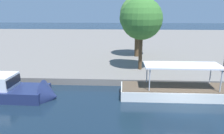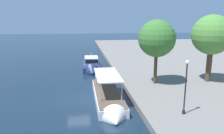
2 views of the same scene
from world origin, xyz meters
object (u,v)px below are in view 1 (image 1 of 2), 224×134
at_px(motor_yacht_0, 10,92).
at_px(tree_2, 139,14).
at_px(tour_boat_1, 191,94).
at_px(tree_0, 141,19).

distance_m(motor_yacht_0, tree_2, 20.00).
relative_size(motor_yacht_0, tree_2, 1.02).
bearing_deg(tour_boat_1, motor_yacht_0, -176.29).
relative_size(tour_boat_1, tree_2, 1.33).
bearing_deg(tour_boat_1, tree_2, 105.33).
height_order(motor_yacht_0, tree_2, tree_2).
xyz_separation_m(tree_0, tree_2, (0.29, 7.28, 0.40)).
distance_m(motor_yacht_0, tour_boat_1, 15.61).
xyz_separation_m(tour_boat_1, tree_0, (-4.09, 6.65, 6.00)).
xyz_separation_m(motor_yacht_0, tour_boat_1, (15.58, 0.99, -0.17)).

